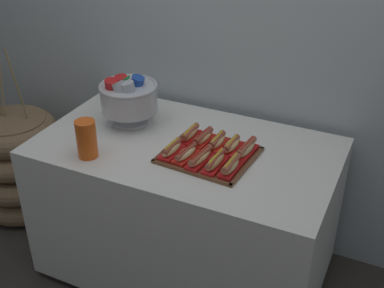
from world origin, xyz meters
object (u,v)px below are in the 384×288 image
serving_tray (209,155)px  hot_dog_9 (246,149)px  hot_dog_1 (186,154)px  hot_dog_3 (215,162)px  hot_dog_2 (200,158)px  hot_dog_5 (189,134)px  punch_bowl (128,96)px  buffet_table (186,208)px  hot_dog_0 (172,149)px  hot_dog_4 (231,166)px  hot_dog_8 (231,146)px  floor_vase (20,165)px  hot_dog_7 (217,142)px  hot_dog_6 (203,138)px  cup_stack (86,139)px

serving_tray → hot_dog_9: bearing=24.7°
hot_dog_1 → hot_dog_3: bearing=-4.1°
hot_dog_2 → hot_dog_5: bearing=128.2°
hot_dog_1 → punch_bowl: (-0.42, 0.20, 0.12)m
buffet_table → hot_dog_0: (-0.01, -0.12, 0.41)m
serving_tray → hot_dog_9: hot_dog_9 is taller
hot_dog_1 → hot_dog_2: (0.07, -0.01, 0.00)m
hot_dog_4 → hot_dog_8: hot_dog_4 is taller
hot_dog_0 → serving_tray: bearing=24.7°
punch_bowl → hot_dog_0: bearing=-29.4°
hot_dog_5 → hot_dog_9: hot_dog_9 is taller
floor_vase → hot_dog_3: size_ratio=6.18×
serving_tray → hot_dog_7: bearing=85.9°
hot_dog_3 → hot_dog_4: (0.07, -0.01, 0.00)m
hot_dog_8 → hot_dog_1: bearing=-136.3°
hot_dog_6 → hot_dog_8: same height
hot_dog_0 → hot_dog_8: 0.28m
punch_bowl → hot_dog_7: bearing=-4.5°
hot_dog_2 → hot_dog_7: (0.01, 0.16, -0.00)m
hot_dog_2 → hot_dog_3: 0.08m
hot_dog_0 → buffet_table: bearing=82.8°
serving_tray → hot_dog_5: hot_dog_5 is taller
floor_vase → hot_dog_4: floor_vase is taller
serving_tray → hot_dog_1: bearing=-136.3°
hot_dog_6 → hot_dog_9: (0.22, -0.02, 0.00)m
hot_dog_0 → hot_dog_2: (0.15, -0.01, -0.00)m
hot_dog_6 → hot_dog_9: size_ratio=0.91×
serving_tray → hot_dog_4: (0.14, -0.09, 0.03)m
buffet_table → hot_dog_3: size_ratio=8.23×
hot_dog_0 → hot_dog_5: bearing=85.9°
hot_dog_2 → hot_dog_8: 0.18m
hot_dog_7 → hot_dog_5: bearing=175.9°
hot_dog_5 → hot_dog_7: bearing=-4.1°
hot_dog_3 → hot_dog_9: size_ratio=0.97×
hot_dog_0 → punch_bowl: size_ratio=0.56×
hot_dog_3 → hot_dog_7: hot_dog_3 is taller
hot_dog_7 → hot_dog_9: size_ratio=0.90×
buffet_table → cup_stack: cup_stack is taller
serving_tray → hot_dog_9: 0.17m
hot_dog_7 → punch_bowl: 0.52m
hot_dog_9 → floor_vase: bearing=177.8°
serving_tray → hot_dog_3: (0.07, -0.09, 0.03)m
hot_dog_7 → cup_stack: 0.60m
hot_dog_7 → hot_dog_9: (0.15, -0.01, 0.00)m
hot_dog_5 → hot_dog_6: size_ratio=0.97×
hot_dog_4 → hot_dog_9: bearing=85.9°
hot_dog_7 → hot_dog_3: bearing=-69.6°
buffet_table → floor_vase: floor_vase is taller
floor_vase → cup_stack: 1.08m
hot_dog_8 → hot_dog_9: hot_dog_9 is taller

